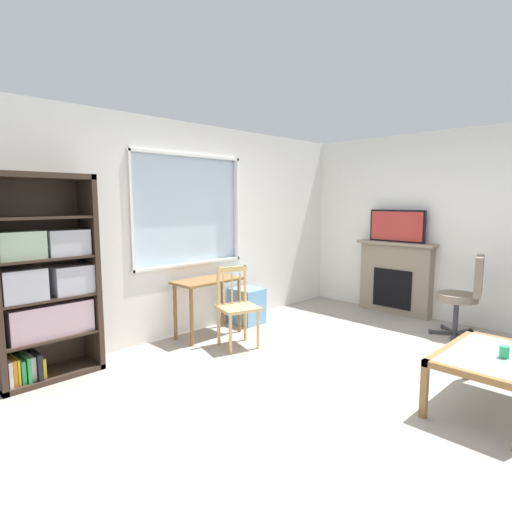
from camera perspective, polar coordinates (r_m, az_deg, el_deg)
ground at (r=4.19m, az=11.83°, el=-15.94°), size 6.16×5.45×0.02m
wall_back_with_window at (r=5.41m, az=-7.87°, el=3.29°), size 5.16×0.15×2.58m
wall_right at (r=6.25m, az=25.45°, el=3.52°), size 0.12×4.65×2.58m
bookshelf at (r=4.32m, az=-26.82°, el=-3.47°), size 0.90×0.38×1.89m
desk_under_window at (r=5.15m, az=-6.55°, el=-4.59°), size 0.84×0.42×0.70m
wooden_chair at (r=4.79m, az=-2.64°, el=-6.80°), size 0.52×0.51×0.90m
plastic_drawer_unit at (r=5.72m, az=-1.23°, el=-6.75°), size 0.35×0.40×0.48m
fireplace at (r=6.48m, az=18.38°, el=-2.78°), size 0.26×1.15×1.05m
tv at (r=6.38m, az=18.59°, el=3.89°), size 0.06×0.82×0.46m
office_chair at (r=5.67m, az=26.51°, el=-4.39°), size 0.58×0.57×1.00m
coffee_table at (r=3.87m, az=29.30°, el=-12.35°), size 1.04×0.68×0.46m
sippy_cup at (r=3.79m, az=30.64°, el=-11.12°), size 0.07×0.07×0.09m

